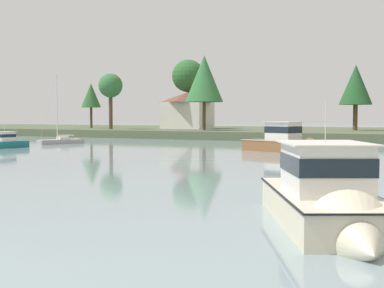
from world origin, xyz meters
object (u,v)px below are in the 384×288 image
at_px(cruiser_teal, 1,144).
at_px(sailboat_grey, 61,142).
at_px(cruiser_cream, 329,209).
at_px(cruiser_wood, 290,145).

relative_size(cruiser_teal, sailboat_grey, 0.69).
bearing_deg(cruiser_cream, cruiser_wood, 108.43).
height_order(cruiser_cream, sailboat_grey, sailboat_grey).
xyz_separation_m(cruiser_teal, cruiser_cream, (44.78, -28.03, 0.27)).
height_order(sailboat_grey, cruiser_wood, sailboat_grey).
bearing_deg(cruiser_wood, cruiser_cream, -71.57).
height_order(cruiser_teal, sailboat_grey, sailboat_grey).
relative_size(cruiser_teal, cruiser_cream, 0.68).
xyz_separation_m(cruiser_teal, cruiser_wood, (32.55, 8.66, 0.29)).
bearing_deg(sailboat_grey, cruiser_cream, -40.87).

